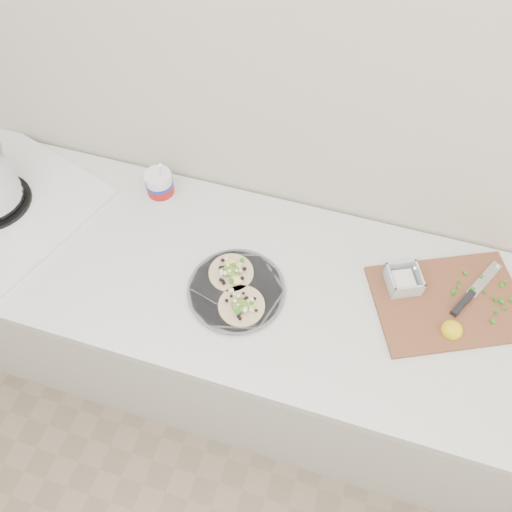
# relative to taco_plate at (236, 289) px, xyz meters

# --- Properties ---
(counter) EXTENTS (2.44, 0.66, 0.90)m
(counter) POSITION_rel_taco_plate_xyz_m (-0.07, 0.07, -0.47)
(counter) COLOR silver
(counter) RESTS_ON ground
(taco_plate) EXTENTS (0.29, 0.29, 0.04)m
(taco_plate) POSITION_rel_taco_plate_xyz_m (0.00, 0.00, 0.00)
(taco_plate) COLOR #54565B
(taco_plate) RESTS_ON counter
(tub) EXTENTS (0.09, 0.09, 0.20)m
(tub) POSITION_rel_taco_plate_xyz_m (-0.35, 0.28, 0.05)
(tub) COLOR white
(tub) RESTS_ON counter
(cutboard) EXTENTS (0.51, 0.45, 0.07)m
(cutboard) POSITION_rel_taco_plate_xyz_m (0.59, 0.15, -0.00)
(cutboard) COLOR brown
(cutboard) RESTS_ON counter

